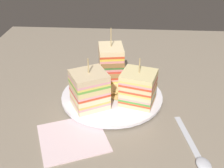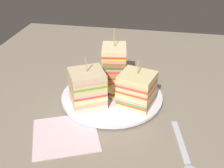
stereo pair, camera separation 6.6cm
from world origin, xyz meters
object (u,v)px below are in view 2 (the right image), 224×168
Objects in this scene: sandwich_wedge_1 at (88,88)px; spoon at (188,163)px; sandwich_wedge_2 at (137,89)px; sandwich_wedge_0 at (114,64)px; chip_pile at (115,91)px; napkin at (66,134)px; plate at (112,96)px.

sandwich_wedge_1 reaches higher than spoon.
sandwich_wedge_1 is at bearing 26.79° from sandwich_wedge_2.
sandwich_wedge_0 is 31.24cm from spoon.
napkin is at bearing -25.69° from chip_pile.
sandwich_wedge_0 is (-6.61, -0.69, 5.39)cm from plate.
sandwich_wedge_2 is 19.81cm from spoon.
sandwich_wedge_2 is at bearing 27.63° from sandwich_wedge_0.
napkin is (15.49, -7.45, -1.81)cm from chip_pile.
sandwich_wedge_1 is 10.99cm from sandwich_wedge_2.
plate is 1.89× the size of napkin.
napkin is (21.41, -6.23, -5.90)cm from sandwich_wedge_0.
plate is 7.94cm from sandwich_wedge_2.
sandwich_wedge_2 is 7.16cm from chip_pile.
sandwich_wedge_1 is 8.24cm from chip_pile.
napkin is (10.07, -2.25, -5.19)cm from sandwich_wedge_1.
plate is 8.12cm from sandwich_wedge_1.
sandwich_wedge_2 is at bearing 66.92° from plate.
sandwich_wedge_2 is (9.22, 6.80, -1.05)cm from sandwich_wedge_0.
plate is at bearing -147.61° from spoon.
sandwich_wedge_1 is (11.34, -3.98, -0.71)cm from sandwich_wedge_0.
spoon is at bearing 81.80° from napkin.
sandwich_wedge_1 reaches higher than chip_pile.
plate is 2.08× the size of sandwich_wedge_1.
chip_pile is at bearing 142.24° from plate.
spoon reaches higher than napkin.
sandwich_wedge_1 reaches higher than napkin.
plate is 2.20× the size of sandwich_wedge_2.
sandwich_wedge_2 reaches higher than napkin.
spoon is at bearing 43.38° from plate.
chip_pile is (-3.30, -5.58, -3.04)cm from sandwich_wedge_2.
sandwich_wedge_0 reaches higher than chip_pile.
sandwich_wedge_0 is 11.50cm from sandwich_wedge_2.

